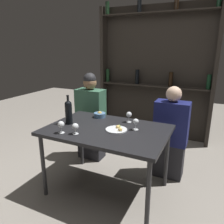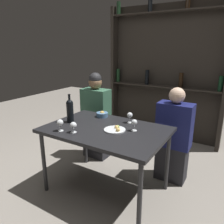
% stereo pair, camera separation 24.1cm
% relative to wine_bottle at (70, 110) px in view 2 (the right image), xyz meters
% --- Properties ---
extents(ground_plane, '(10.00, 10.00, 0.00)m').
position_rel_wine_bottle_xyz_m(ground_plane, '(0.46, 0.05, -0.91)').
color(ground_plane, gray).
extents(dining_table, '(1.30, 0.87, 0.77)m').
position_rel_wine_bottle_xyz_m(dining_table, '(0.46, 0.05, -0.21)').
color(dining_table, black).
rests_on(dining_table, ground_plane).
extents(wine_rack_wall, '(2.01, 0.21, 2.39)m').
position_rel_wine_bottle_xyz_m(wine_rack_wall, '(0.46, 1.92, 0.28)').
color(wine_rack_wall, '#28231E').
rests_on(wine_rack_wall, ground_plane).
extents(wine_bottle, '(0.08, 0.08, 0.33)m').
position_rel_wine_bottle_xyz_m(wine_bottle, '(0.00, 0.00, 0.00)').
color(wine_bottle, black).
rests_on(wine_bottle, dining_table).
extents(wine_glass_0, '(0.06, 0.06, 0.12)m').
position_rel_wine_bottle_xyz_m(wine_glass_0, '(0.75, 0.15, -0.06)').
color(wine_glass_0, silver).
rests_on(wine_glass_0, dining_table).
extents(wine_glass_1, '(0.07, 0.07, 0.11)m').
position_rel_wine_bottle_xyz_m(wine_glass_1, '(0.24, -0.22, -0.07)').
color(wine_glass_1, silver).
rests_on(wine_glass_1, dining_table).
extents(wine_glass_2, '(0.07, 0.07, 0.13)m').
position_rel_wine_bottle_xyz_m(wine_glass_2, '(0.10, -0.26, -0.06)').
color(wine_glass_2, silver).
rests_on(wine_glass_2, dining_table).
extents(wine_glass_3, '(0.06, 0.06, 0.13)m').
position_rel_wine_bottle_xyz_m(wine_glass_3, '(0.60, 0.34, -0.06)').
color(wine_glass_3, silver).
rests_on(wine_glass_3, dining_table).
extents(food_plate_0, '(0.23, 0.23, 0.05)m').
position_rel_wine_bottle_xyz_m(food_plate_0, '(0.58, 0.05, -0.14)').
color(food_plate_0, silver).
rests_on(food_plate_0, dining_table).
extents(snack_bowl, '(0.14, 0.14, 0.08)m').
position_rel_wine_bottle_xyz_m(snack_bowl, '(0.20, 0.36, -0.12)').
color(snack_bowl, '#4C7299').
rests_on(snack_bowl, dining_table).
extents(seated_person_left, '(0.40, 0.22, 1.27)m').
position_rel_wine_bottle_xyz_m(seated_person_left, '(-0.12, 0.67, -0.31)').
color(seated_person_left, '#26262B').
rests_on(seated_person_left, ground_plane).
extents(seated_person_right, '(0.40, 0.22, 1.17)m').
position_rel_wine_bottle_xyz_m(seated_person_right, '(1.03, 0.67, -0.37)').
color(seated_person_right, '#26262B').
rests_on(seated_person_right, ground_plane).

